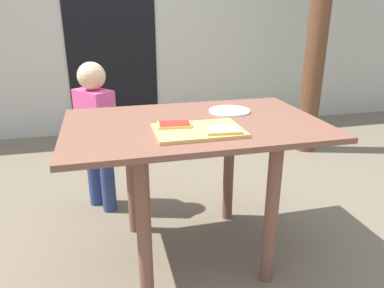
{
  "coord_description": "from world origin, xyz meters",
  "views": [
    {
      "loc": [
        -0.41,
        -1.61,
        1.25
      ],
      "look_at": [
        -0.01,
        0.0,
        0.63
      ],
      "focal_mm": 33.89,
      "sensor_mm": 36.0,
      "label": 1
    }
  ],
  "objects_px": {
    "dining_table": "(194,147)",
    "cutting_board": "(198,131)",
    "child_left": "(96,129)",
    "pizza_slice_far_left": "(175,125)",
    "garden_hose_coil": "(299,130)",
    "plate_white_right": "(229,111)",
    "pizza_slice_near_right": "(223,130)"
  },
  "relations": [
    {
      "from": "dining_table",
      "to": "pizza_slice_near_right",
      "type": "relative_size",
      "value": 7.67
    },
    {
      "from": "cutting_board",
      "to": "plate_white_right",
      "type": "bearing_deg",
      "value": 49.72
    },
    {
      "from": "cutting_board",
      "to": "plate_white_right",
      "type": "xyz_separation_m",
      "value": [
        0.25,
        0.29,
        -0.0
      ]
    },
    {
      "from": "pizza_slice_far_left",
      "to": "garden_hose_coil",
      "type": "relative_size",
      "value": 0.4
    },
    {
      "from": "dining_table",
      "to": "cutting_board",
      "type": "height_order",
      "value": "cutting_board"
    },
    {
      "from": "cutting_board",
      "to": "garden_hose_coil",
      "type": "xyz_separation_m",
      "value": [
        1.67,
        1.95,
        -0.74
      ]
    },
    {
      "from": "pizza_slice_near_right",
      "to": "child_left",
      "type": "height_order",
      "value": "child_left"
    },
    {
      "from": "cutting_board",
      "to": "child_left",
      "type": "relative_size",
      "value": 0.4
    },
    {
      "from": "pizza_slice_far_left",
      "to": "plate_white_right",
      "type": "bearing_deg",
      "value": 33.62
    },
    {
      "from": "plate_white_right",
      "to": "garden_hose_coil",
      "type": "distance_m",
      "value": 2.3
    },
    {
      "from": "pizza_slice_near_right",
      "to": "child_left",
      "type": "relative_size",
      "value": 0.17
    },
    {
      "from": "pizza_slice_far_left",
      "to": "garden_hose_coil",
      "type": "xyz_separation_m",
      "value": [
        1.76,
        1.88,
        -0.75
      ]
    },
    {
      "from": "pizza_slice_near_right",
      "to": "pizza_slice_far_left",
      "type": "bearing_deg",
      "value": 144.21
    },
    {
      "from": "dining_table",
      "to": "pizza_slice_far_left",
      "type": "bearing_deg",
      "value": -141.5
    },
    {
      "from": "dining_table",
      "to": "cutting_board",
      "type": "relative_size",
      "value": 3.18
    },
    {
      "from": "dining_table",
      "to": "pizza_slice_far_left",
      "type": "relative_size",
      "value": 7.68
    },
    {
      "from": "pizza_slice_near_right",
      "to": "garden_hose_coil",
      "type": "xyz_separation_m",
      "value": [
        1.58,
        2.01,
        -0.75
      ]
    },
    {
      "from": "cutting_board",
      "to": "pizza_slice_far_left",
      "type": "xyz_separation_m",
      "value": [
        -0.09,
        0.07,
        0.01
      ]
    },
    {
      "from": "pizza_slice_near_right",
      "to": "plate_white_right",
      "type": "xyz_separation_m",
      "value": [
        0.16,
        0.36,
        -0.02
      ]
    },
    {
      "from": "cutting_board",
      "to": "dining_table",
      "type": "bearing_deg",
      "value": 82.18
    },
    {
      "from": "pizza_slice_far_left",
      "to": "child_left",
      "type": "bearing_deg",
      "value": 116.53
    },
    {
      "from": "plate_white_right",
      "to": "garden_hose_coil",
      "type": "bearing_deg",
      "value": 49.31
    },
    {
      "from": "dining_table",
      "to": "plate_white_right",
      "type": "height_order",
      "value": "plate_white_right"
    },
    {
      "from": "plate_white_right",
      "to": "child_left",
      "type": "distance_m",
      "value": 0.88
    },
    {
      "from": "pizza_slice_near_right",
      "to": "pizza_slice_far_left",
      "type": "distance_m",
      "value": 0.23
    },
    {
      "from": "pizza_slice_near_right",
      "to": "pizza_slice_far_left",
      "type": "relative_size",
      "value": 1.0
    },
    {
      "from": "pizza_slice_far_left",
      "to": "garden_hose_coil",
      "type": "distance_m",
      "value": 2.69
    },
    {
      "from": "child_left",
      "to": "garden_hose_coil",
      "type": "xyz_separation_m",
      "value": [
        2.12,
        1.16,
        -0.54
      ]
    },
    {
      "from": "pizza_slice_far_left",
      "to": "garden_hose_coil",
      "type": "height_order",
      "value": "pizza_slice_far_left"
    },
    {
      "from": "plate_white_right",
      "to": "child_left",
      "type": "height_order",
      "value": "child_left"
    },
    {
      "from": "dining_table",
      "to": "pizza_slice_far_left",
      "type": "xyz_separation_m",
      "value": [
        -0.11,
        -0.09,
        0.15
      ]
    },
    {
      "from": "pizza_slice_far_left",
      "to": "cutting_board",
      "type": "bearing_deg",
      "value": -35.84
    }
  ]
}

